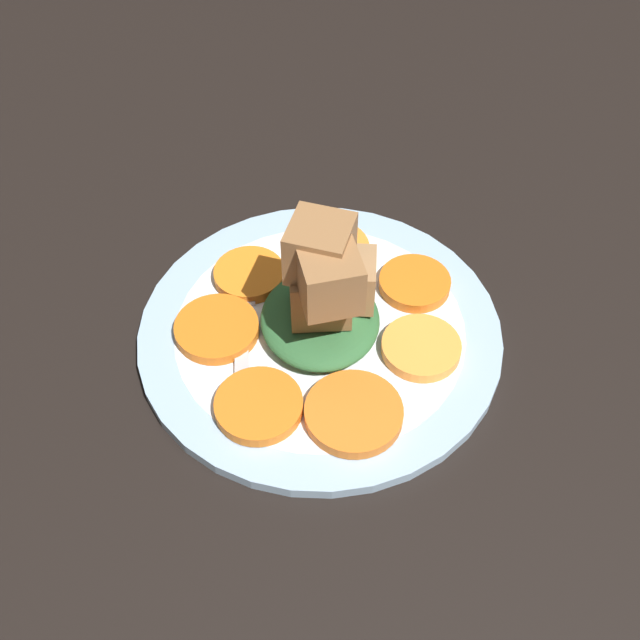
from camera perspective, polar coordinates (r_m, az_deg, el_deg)
table_slab at (r=67.14cm, az=0.00°, el=-1.72°), size 120.00×120.00×2.00cm
plate at (r=65.96cm, az=0.00°, el=-0.89°), size 29.77×29.77×1.05cm
carrot_slice_0 at (r=65.68cm, az=-7.34°, el=-0.30°), size 6.86×6.86×0.97cm
carrot_slice_1 at (r=60.47cm, az=-4.38°, el=-6.09°), size 6.69×6.69×0.97cm
carrot_slice_2 at (r=59.97cm, az=2.41°, el=-6.64°), size 7.41×7.41×0.97cm
carrot_slice_3 at (r=64.10cm, az=7.20°, el=-1.96°), size 6.34×6.34×0.97cm
carrot_slice_4 at (r=68.65cm, az=6.75°, el=2.63°), size 6.09×6.09×0.97cm
carrot_slice_5 at (r=70.92cm, az=0.56°, el=4.96°), size 7.40×7.40×0.97cm
carrot_slice_6 at (r=69.14cm, az=-5.05°, el=3.24°), size 6.10×6.10×0.97cm
center_pile at (r=62.05cm, az=0.28°, el=1.86°), size 10.71×9.64×11.25cm
fork at (r=65.53cm, az=-5.60°, el=-0.60°), size 19.00×2.37×0.40cm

